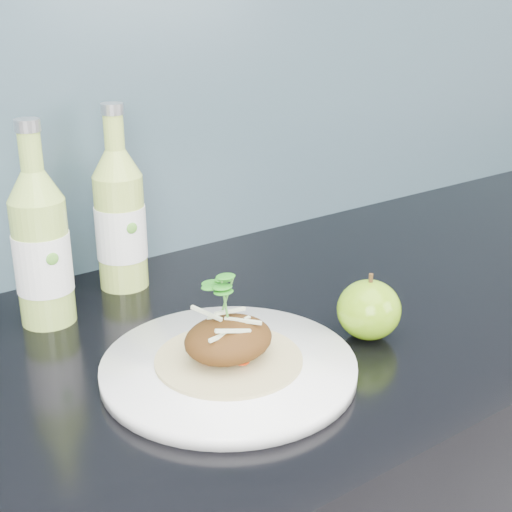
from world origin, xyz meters
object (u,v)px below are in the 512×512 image
Objects in this scene: dinner_plate at (229,367)px; cider_bottle_right at (120,220)px; cider_bottle_left at (42,249)px; green_apple at (369,310)px.

cider_bottle_right is at bearing 86.48° from dinner_plate.
cider_bottle_right is (0.13, 0.05, 0.00)m from cider_bottle_left.
green_apple is (0.18, -0.03, 0.03)m from dinner_plate.
cider_bottle_right reaches higher than dinner_plate.
cider_bottle_left is at bearing 137.52° from green_apple.
cider_bottle_left is at bearing -171.20° from cider_bottle_right.
cider_bottle_left is (-0.11, 0.24, 0.09)m from dinner_plate.
cider_bottle_right is (-0.16, 0.31, 0.06)m from green_apple.
cider_bottle_left is (-0.29, 0.27, 0.06)m from green_apple.
cider_bottle_left is 0.13m from cider_bottle_right.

